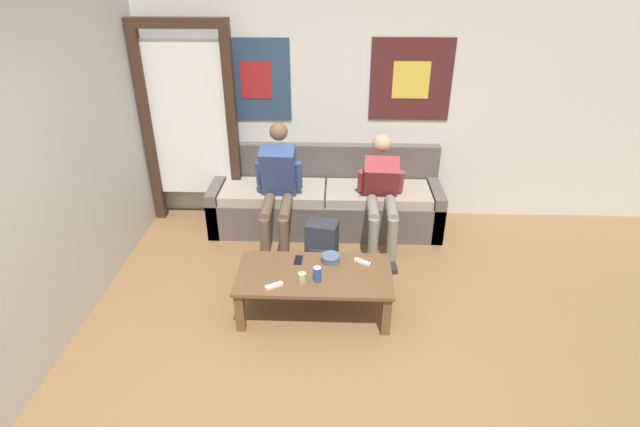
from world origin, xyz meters
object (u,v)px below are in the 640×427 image
(backpack, at_px, (322,245))
(game_controller_near_right, at_px, (362,262))
(person_seated_teen, at_px, (382,191))
(cell_phone, at_px, (299,260))
(ceramic_bowl, at_px, (331,258))
(coffee_table, at_px, (314,279))
(drink_can_blue, at_px, (317,274))
(game_controller_near_left, at_px, (274,285))
(person_seated_adult, at_px, (278,185))
(pillar_candle, at_px, (302,277))
(couch, at_px, (326,202))

(backpack, height_order, game_controller_near_right, backpack)
(person_seated_teen, xyz_separation_m, cell_phone, (-0.76, -0.95, -0.21))
(ceramic_bowl, bearing_deg, coffee_table, -126.35)
(cell_phone, bearing_deg, game_controller_near_right, -1.99)
(drink_can_blue, xyz_separation_m, game_controller_near_left, (-0.33, -0.10, -0.05))
(person_seated_adult, distance_m, person_seated_teen, 1.03)
(backpack, distance_m, game_controller_near_left, 0.98)
(coffee_table, distance_m, game_controller_near_left, 0.37)
(backpack, height_order, pillar_candle, pillar_candle)
(person_seated_teen, bearing_deg, coffee_table, -118.45)
(coffee_table, relative_size, game_controller_near_left, 9.01)
(person_seated_teen, distance_m, pillar_candle, 1.45)
(game_controller_near_right, relative_size, cell_phone, 0.99)
(couch, bearing_deg, drink_can_blue, -90.78)
(person_seated_teen, xyz_separation_m, game_controller_near_right, (-0.22, -0.97, -0.21))
(couch, xyz_separation_m, coffee_table, (-0.05, -1.49, 0.04))
(couch, height_order, pillar_candle, couch)
(ceramic_bowl, bearing_deg, game_controller_near_right, -3.35)
(game_controller_near_left, bearing_deg, person_seated_adult, 94.76)
(coffee_table, xyz_separation_m, drink_can_blue, (0.03, -0.10, 0.12))
(game_controller_near_left, xyz_separation_m, game_controller_near_right, (0.70, 0.36, 0.00))
(person_seated_adult, distance_m, game_controller_near_right, 1.27)
(game_controller_near_left, bearing_deg, game_controller_near_right, 27.28)
(person_seated_adult, relative_size, game_controller_near_right, 8.82)
(ceramic_bowl, height_order, game_controller_near_left, ceramic_bowl)
(coffee_table, bearing_deg, game_controller_near_right, 22.16)
(pillar_candle, bearing_deg, backpack, 80.82)
(game_controller_near_right, bearing_deg, person_seated_teen, 77.34)
(drink_can_blue, distance_m, game_controller_near_left, 0.35)
(ceramic_bowl, bearing_deg, backpack, 99.71)
(ceramic_bowl, bearing_deg, drink_can_blue, -109.74)
(coffee_table, distance_m, cell_phone, 0.24)
(couch, height_order, coffee_table, couch)
(ceramic_bowl, distance_m, game_controller_near_right, 0.27)
(drink_can_blue, relative_size, cell_phone, 0.89)
(backpack, relative_size, cell_phone, 3.27)
(backpack, bearing_deg, pillar_candle, -99.18)
(couch, distance_m, coffee_table, 1.49)
(pillar_candle, relative_size, cell_phone, 0.62)
(couch, relative_size, game_controller_near_right, 17.76)
(couch, bearing_deg, backpack, -90.73)
(person_seated_teen, relative_size, drink_can_blue, 8.75)
(coffee_table, relative_size, person_seated_adult, 1.04)
(ceramic_bowl, distance_m, cell_phone, 0.27)
(game_controller_near_left, bearing_deg, backpack, 68.92)
(game_controller_near_left, xyz_separation_m, cell_phone, (0.16, 0.38, -0.01))
(couch, bearing_deg, pillar_candle, -95.04)
(couch, distance_m, drink_can_blue, 1.60)
(ceramic_bowl, height_order, drink_can_blue, drink_can_blue)
(couch, xyz_separation_m, game_controller_near_left, (-0.36, -1.69, 0.10))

